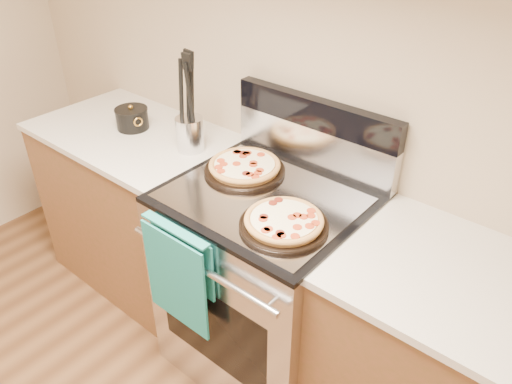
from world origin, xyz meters
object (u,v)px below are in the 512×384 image
Objects in this scene: pepperoni_pizza_back at (245,167)px; pepperoni_pizza_front at (284,222)px; utensil_crock at (190,134)px; saucepan at (132,119)px; range_body at (266,284)px.

pepperoni_pizza_front is at bearing -29.31° from pepperoni_pizza_back.
utensil_crock is 0.38m from saucepan.
saucepan is at bearing 170.03° from pepperoni_pizza_front.
saucepan is (-0.38, -0.03, -0.03)m from utensil_crock.
saucepan reaches higher than pepperoni_pizza_front.
saucepan is at bearing -175.97° from utensil_crock.
pepperoni_pizza_back is 0.41m from pepperoni_pizza_front.
pepperoni_pizza_front is 0.73m from utensil_crock.
pepperoni_pizza_back is at bearing -2.73° from utensil_crock.
pepperoni_pizza_front is at bearing -9.97° from saucepan.
pepperoni_pizza_front is 2.01× the size of utensil_crock.
range_body is 5.79× the size of utensil_crock.
utensil_crock is at bearing 177.27° from pepperoni_pizza_back.
pepperoni_pizza_back is at bearing 0.85° from saucepan.
pepperoni_pizza_back is (-0.18, 0.07, 0.50)m from range_body.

